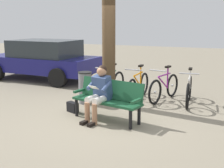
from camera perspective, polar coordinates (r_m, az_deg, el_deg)
The scene contains 11 objects.
ground_plane at distance 6.42m, azimuth -1.44°, elevation -7.09°, with size 40.00×40.00×0.00m, color gray.
bench at distance 6.34m, azimuth -0.67°, elevation -2.54°, with size 1.66×0.79×0.87m.
person_reading at distance 6.25m, azimuth -2.50°, elevation -1.28°, with size 0.54×0.82×1.20m.
handbag at distance 7.00m, azimuth -7.73°, elevation -4.53°, with size 0.30×0.14×0.24m, color black.
tree_trunk at distance 7.35m, azimuth -0.65°, elevation 11.43°, with size 0.33×0.33×4.05m, color #4C3823.
litter_bin at distance 7.66m, azimuth -5.29°, elevation -0.70°, with size 0.36×0.36×0.84m.
bicycle_purple at distance 7.80m, azimuth 14.85°, elevation -1.29°, with size 0.48×1.68×0.94m.
bicycle_red at distance 8.04m, azimuth 10.20°, elevation -0.68°, with size 0.56×1.65×0.94m.
bicycle_black at distance 8.11m, azimuth 5.18°, elevation -0.43°, with size 0.48×1.68×0.94m.
bicycle_orange at distance 8.32m, azimuth -0.30°, elevation -0.07°, with size 0.48×1.68×0.94m.
parked_car at distance 11.13m, azimuth -13.44°, elevation 4.83°, with size 4.23×2.08×1.47m.
Camera 1 is at (-2.58, 5.49, 2.10)m, focal length 46.61 mm.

